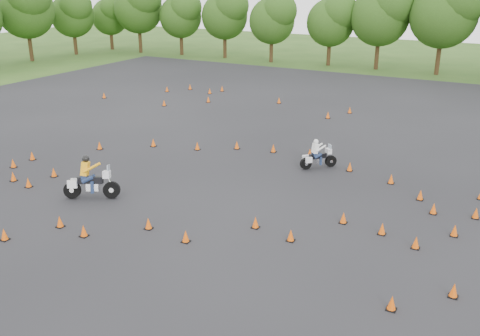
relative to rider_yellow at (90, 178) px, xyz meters
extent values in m
plane|color=#2D5119|center=(5.49, -0.21, -0.97)|extent=(140.00, 140.00, 0.00)
plane|color=black|center=(5.49, 5.79, -0.97)|extent=(62.00, 62.00, 0.00)
cone|color=#F2590A|center=(6.00, -1.45, -0.74)|extent=(0.26, 0.26, 0.45)
cone|color=#F2590A|center=(-0.13, -4.57, -0.74)|extent=(0.26, 0.26, 0.45)
cone|color=#F2590A|center=(-6.60, 2.49, -0.74)|extent=(0.26, 0.26, 0.45)
cone|color=#F2590A|center=(-13.68, 16.09, -0.74)|extent=(0.26, 0.26, 0.45)
cone|color=#F2590A|center=(13.84, -2.13, -0.74)|extent=(0.26, 0.26, 0.45)
cone|color=#F2590A|center=(-5.46, 18.85, -0.74)|extent=(0.26, 0.26, 0.45)
cone|color=#F2590A|center=(-4.90, -0.17, -0.74)|extent=(0.26, 0.26, 0.45)
cone|color=#F2590A|center=(13.70, 2.14, -0.74)|extent=(0.26, 0.26, 0.45)
cone|color=#F2590A|center=(4.51, 18.55, -0.74)|extent=(0.26, 0.26, 0.45)
cone|color=#F2590A|center=(15.38, -0.53, -0.74)|extent=(0.26, 0.26, 0.45)
cone|color=#F2590A|center=(7.77, 0.86, -0.74)|extent=(0.26, 0.26, 0.45)
cone|color=#F2590A|center=(-0.42, 21.16, -0.74)|extent=(0.26, 0.26, 0.45)
cone|color=#F2590A|center=(4.34, 9.90, -0.74)|extent=(0.26, 0.26, 0.45)
cone|color=#F2590A|center=(0.89, -2.77, -0.74)|extent=(0.26, 0.26, 0.45)
cone|color=#F2590A|center=(15.36, 5.95, -0.74)|extent=(0.26, 0.26, 0.45)
cone|color=#F2590A|center=(9.07, 8.96, -0.74)|extent=(0.26, 0.26, 0.45)
cone|color=#F2590A|center=(12.98, 6.84, -0.74)|extent=(0.26, 0.26, 0.45)
cone|color=#F2590A|center=(4.09, -1.23, -0.74)|extent=(0.26, 0.26, 0.45)
cone|color=#F2590A|center=(11.36, 8.22, -0.74)|extent=(0.26, 0.26, 0.45)
cone|color=#F2590A|center=(13.75, 5.59, -0.74)|extent=(0.26, 0.26, 0.45)
cone|color=#F2590A|center=(-3.61, -0.39, -0.74)|extent=(0.26, 0.26, 0.45)
cone|color=#F2590A|center=(-10.67, 20.59, -0.74)|extent=(0.26, 0.26, 0.45)
cone|color=#F2590A|center=(-7.79, 16.20, -0.74)|extent=(0.26, 0.26, 0.45)
cone|color=#F2590A|center=(-6.50, 1.16, -0.74)|extent=(0.26, 0.26, 0.45)
cone|color=#F2590A|center=(14.82, 3.85, -0.74)|extent=(0.26, 0.26, 0.45)
cone|color=#F2590A|center=(9.44, 0.50, -0.74)|extent=(0.26, 0.26, 0.45)
cone|color=#F2590A|center=(10.70, 2.93, -0.74)|extent=(0.26, 0.26, 0.45)
cone|color=#F2590A|center=(-9.45, 22.31, -0.74)|extent=(0.26, 0.26, 0.45)
cone|color=#F2590A|center=(12.33, 2.68, -0.74)|extent=(0.26, 0.26, 0.45)
cone|color=#F2590A|center=(5.40, 20.71, -0.74)|extent=(0.26, 0.26, 0.45)
cone|color=#F2590A|center=(-4.67, 5.63, -0.74)|extent=(0.26, 0.26, 0.45)
cone|color=#F2590A|center=(-6.62, 22.99, -0.74)|extent=(0.26, 0.26, 0.45)
cone|color=#F2590A|center=(2.30, -2.92, -0.74)|extent=(0.26, 0.26, 0.45)
cone|color=#F2590A|center=(-2.29, 7.55, -0.74)|extent=(0.26, 0.26, 0.45)
cone|color=#F2590A|center=(0.32, 8.23, -0.74)|extent=(0.26, 0.26, 0.45)
cone|color=#F2590A|center=(2.24, 9.44, -0.74)|extent=(0.26, 0.26, 0.45)
cone|color=#F2590A|center=(-3.62, 1.19, -0.74)|extent=(0.26, 0.26, 0.45)
cone|color=#F2590A|center=(6.45, 10.12, -0.74)|extent=(0.26, 0.26, 0.45)
cone|color=#F2590A|center=(-7.02, 21.63, -0.74)|extent=(0.26, 0.26, 0.45)
camera|label=1|loc=(16.30, -16.27, 8.51)|focal=40.00mm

